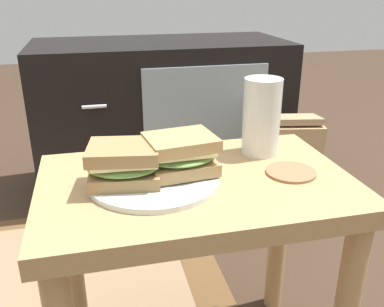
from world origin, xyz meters
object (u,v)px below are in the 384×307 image
at_px(sandwich_front, 124,164).
at_px(beer_glass, 261,117).
at_px(tv_cabinet, 163,115).
at_px(paper_bag, 284,170).
at_px(sandwich_back, 181,154).
at_px(coaster, 291,172).
at_px(plate, 154,179).

bearing_deg(sandwich_front, beer_glass, 17.68).
distance_m(tv_cabinet, paper_bag, 0.54).
distance_m(sandwich_back, beer_glass, 0.20).
xyz_separation_m(tv_cabinet, sandwich_back, (-0.12, -0.94, 0.22)).
distance_m(coaster, paper_bag, 0.68).
bearing_deg(paper_bag, tv_cabinet, 130.87).
xyz_separation_m(tv_cabinet, beer_glass, (0.06, -0.86, 0.25)).
height_order(tv_cabinet, sandwich_front, tv_cabinet).
height_order(sandwich_front, beer_glass, beer_glass).
height_order(tv_cabinet, paper_bag, tv_cabinet).
bearing_deg(paper_bag, coaster, -115.89).
distance_m(beer_glass, coaster, 0.13).
distance_m(plate, paper_bag, 0.80).
bearing_deg(sandwich_back, sandwich_front, -173.84).
xyz_separation_m(tv_cabinet, plate, (-0.17, -0.94, 0.17)).
height_order(beer_glass, paper_bag, beer_glass).
bearing_deg(coaster, beer_glass, 99.37).
distance_m(plate, sandwich_back, 0.07).
bearing_deg(plate, sandwich_front, -173.84).
relative_size(tv_cabinet, paper_bag, 2.47).
height_order(tv_cabinet, coaster, tv_cabinet).
xyz_separation_m(sandwich_back, beer_glass, (0.18, 0.08, 0.03)).
bearing_deg(paper_bag, sandwich_front, -136.62).
bearing_deg(plate, beer_glass, 20.01).
xyz_separation_m(sandwich_back, paper_bag, (0.47, 0.53, -0.32)).
distance_m(sandwich_back, coaster, 0.21).
bearing_deg(sandwich_back, coaster, -8.43).
distance_m(sandwich_front, coaster, 0.31).
distance_m(tv_cabinet, plate, 0.97).
relative_size(plate, paper_bag, 0.60).
relative_size(beer_glass, paper_bag, 0.40).
relative_size(sandwich_back, paper_bag, 0.36).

